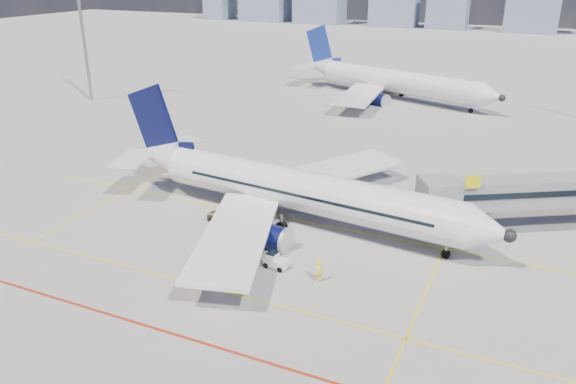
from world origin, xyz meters
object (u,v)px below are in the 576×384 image
cargo_dolly (240,241)px  ramp_worker (319,271)px  main_aircraft (289,188)px  baggage_tug (275,261)px  belt_loader (229,216)px  second_aircraft (391,81)px

cargo_dolly → ramp_worker: bearing=-25.6°
cargo_dolly → ramp_worker: size_ratio=1.83×
main_aircraft → baggage_tug: 9.85m
baggage_tug → belt_loader: (-7.79, 6.06, -0.05)m
main_aircraft → baggage_tug: (2.86, -9.06, -2.59)m
second_aircraft → ramp_worker: 66.98m
second_aircraft → main_aircraft: bearing=-65.5°
baggage_tug → ramp_worker: ramp_worker is taller
main_aircraft → belt_loader: (-4.92, -3.00, -2.64)m
belt_loader → second_aircraft: bearing=83.8°
cargo_dolly → belt_loader: belt_loader is taller
main_aircraft → baggage_tug: bearing=-66.4°
second_aircraft → cargo_dolly: (3.71, -63.99, -2.26)m
main_aircraft → second_aircraft: second_aircraft is taller
baggage_tug → main_aircraft: bearing=114.9°
belt_loader → baggage_tug: bearing=-44.1°
baggage_tug → cargo_dolly: bearing=168.8°
main_aircraft → cargo_dolly: size_ratio=11.86×
belt_loader → ramp_worker: bearing=-35.2°
cargo_dolly → ramp_worker: ramp_worker is taller
second_aircraft → ramp_worker: size_ratio=22.03×
second_aircraft → ramp_worker: bearing=-60.3°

